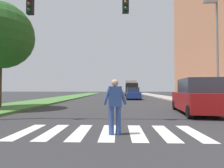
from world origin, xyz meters
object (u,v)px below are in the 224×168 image
traffic_light_gantry (28,23)px  truck_box_delivery (131,88)px  street_lamp_right (216,43)px  suv_crossing (197,97)px  pedestrian_performer (115,104)px  sedan_midblock (133,94)px  sedan_distant (133,93)px  tree_mid (0,36)px

traffic_light_gantry → truck_box_delivery: traffic_light_gantry is taller
street_lamp_right → suv_crossing: street_lamp_right is taller
pedestrian_performer → sedan_midblock: size_ratio=0.40×
traffic_light_gantry → pedestrian_performer: traffic_light_gantry is taller
sedan_midblock → sedan_distant: 8.95m
truck_box_delivery → pedestrian_performer: bearing=-94.8°
tree_mid → sedan_midblock: (10.14, 12.46, -4.30)m
truck_box_delivery → tree_mid: bearing=-113.4°
traffic_light_gantry → suv_crossing: (8.41, 2.51, -3.38)m
traffic_light_gantry → sedan_midblock: (5.97, 16.64, -3.56)m
sedan_midblock → suv_crossing: bearing=-80.2°
sedan_midblock → truck_box_delivery: 12.21m
traffic_light_gantry → sedan_midblock: size_ratio=1.85×
street_lamp_right → truck_box_delivery: (-4.34, 23.83, -2.96)m
pedestrian_performer → suv_crossing: 6.52m
sedan_distant → street_lamp_right: bearing=-78.7°
traffic_light_gantry → street_lamp_right: 11.92m
tree_mid → pedestrian_performer: tree_mid is taller
truck_box_delivery → sedan_distant: bearing=-86.2°
suv_crossing → sedan_distant: bearing=94.2°
pedestrian_performer → sedan_midblock: 18.96m
suv_crossing → pedestrian_performer: bearing=-133.8°
traffic_light_gantry → street_lamp_right: bearing=24.7°
tree_mid → traffic_light_gantry: bearing=-45.1°
traffic_light_gantry → pedestrian_performer: (3.89, -2.20, -3.38)m
sedan_distant → truck_box_delivery: truck_box_delivery is taller
street_lamp_right → suv_crossing: 5.04m
suv_crossing → sedan_midblock: size_ratio=1.14×
traffic_light_gantry → suv_crossing: bearing=16.6°
tree_mid → street_lamp_right: street_lamp_right is taller
suv_crossing → traffic_light_gantry: bearing=-163.4°
tree_mid → traffic_light_gantry: 5.96m
pedestrian_performer → street_lamp_right: bearing=46.0°
tree_mid → pedestrian_performer: 11.08m
tree_mid → sedan_distant: tree_mid is taller
traffic_light_gantry → street_lamp_right: size_ratio=1.04×
tree_mid → pedestrian_performer: size_ratio=4.26×
traffic_light_gantry → sedan_distant: size_ratio=1.83×
pedestrian_performer → tree_mid: bearing=141.6°
tree_mid → truck_box_delivery: size_ratio=1.16×
traffic_light_gantry → pedestrian_performer: size_ratio=4.60×
tree_mid → truck_box_delivery: 27.05m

